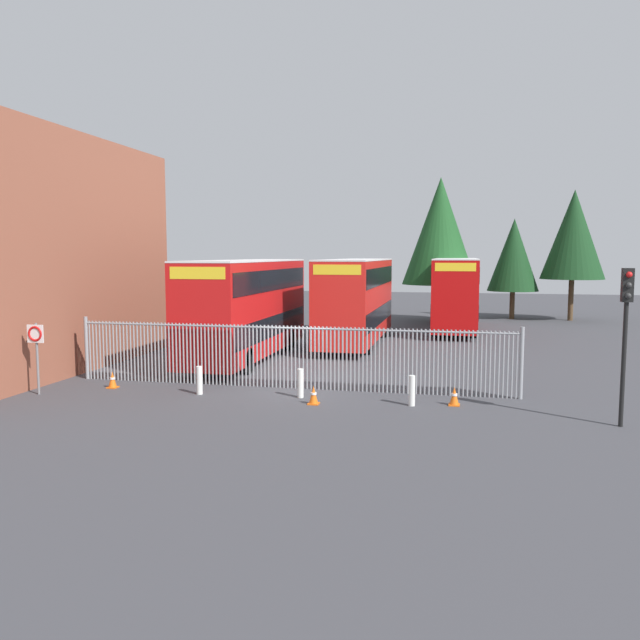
{
  "coord_description": "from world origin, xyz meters",
  "views": [
    {
      "loc": [
        5.52,
        -21.07,
        4.66
      ],
      "look_at": [
        0.0,
        4.0,
        2.0
      ],
      "focal_mm": 35.57,
      "sensor_mm": 36.0,
      "label": 1
    }
  ],
  "objects": [
    {
      "name": "ground_plane",
      "position": [
        0.0,
        8.0,
        0.0
      ],
      "size": [
        100.0,
        100.0,
        0.0
      ],
      "primitive_type": "plane",
      "color": "#3D3D42"
    },
    {
      "name": "depot_building_brick",
      "position": [
        -12.32,
        1.07,
        4.68
      ],
      "size": [
        6.97,
        14.7,
        9.37
      ],
      "primitive_type": "cube",
      "color": "brown",
      "rests_on": "ground"
    },
    {
      "name": "palisade_fence",
      "position": [
        -0.28,
        0.0,
        1.18
      ],
      "size": [
        15.76,
        0.14,
        2.35
      ],
      "color": "gray",
      "rests_on": "ground"
    },
    {
      "name": "double_decker_bus_near_gate",
      "position": [
        -3.65,
        5.53,
        2.42
      ],
      "size": [
        2.54,
        10.81,
        4.42
      ],
      "color": "red",
      "rests_on": "ground"
    },
    {
      "name": "double_decker_bus_behind_fence_left",
      "position": [
        0.31,
        11.43,
        2.42
      ],
      "size": [
        2.54,
        10.81,
        4.42
      ],
      "color": "red",
      "rests_on": "ground"
    },
    {
      "name": "double_decker_bus_behind_fence_right",
      "position": [
        5.3,
        18.59,
        2.42
      ],
      "size": [
        2.54,
        10.81,
        4.42
      ],
      "color": "#B70C0C",
      "rests_on": "ground"
    },
    {
      "name": "bollard_near_left",
      "position": [
        -2.9,
        -1.6,
        0.47
      ],
      "size": [
        0.2,
        0.2,
        0.95
      ],
      "primitive_type": "cylinder",
      "color": "silver",
      "rests_on": "ground"
    },
    {
      "name": "bollard_center_front",
      "position": [
        0.53,
        -1.35,
        0.47
      ],
      "size": [
        0.2,
        0.2,
        0.95
      ],
      "primitive_type": "cylinder",
      "color": "silver",
      "rests_on": "ground"
    },
    {
      "name": "bollard_near_right",
      "position": [
        4.16,
        -1.7,
        0.47
      ],
      "size": [
        0.2,
        0.2,
        0.95
      ],
      "primitive_type": "cylinder",
      "color": "silver",
      "rests_on": "ground"
    },
    {
      "name": "traffic_cone_by_gate",
      "position": [
        1.15,
        -2.16,
        0.29
      ],
      "size": [
        0.34,
        0.34,
        0.59
      ],
      "color": "orange",
      "rests_on": "ground"
    },
    {
      "name": "traffic_cone_mid_forecourt",
      "position": [
        -6.28,
        -1.3,
        0.29
      ],
      "size": [
        0.34,
        0.34,
        0.59
      ],
      "color": "orange",
      "rests_on": "ground"
    },
    {
      "name": "traffic_cone_near_kerb",
      "position": [
        5.45,
        -1.37,
        0.29
      ],
      "size": [
        0.34,
        0.34,
        0.59
      ],
      "color": "orange",
      "rests_on": "ground"
    },
    {
      "name": "speed_limit_sign_post",
      "position": [
        -8.15,
        -2.8,
        1.78
      ],
      "size": [
        0.6,
        0.14,
        2.4
      ],
      "color": "slate",
      "rests_on": "ground"
    },
    {
      "name": "traffic_light_kerbside",
      "position": [
        9.89,
        -2.88,
        2.99
      ],
      "size": [
        0.28,
        0.33,
        4.3
      ],
      "color": "black",
      "rests_on": "ground"
    },
    {
      "name": "tree_tall_back",
      "position": [
        9.29,
        26.66,
        4.62
      ],
      "size": [
        3.63,
        3.63,
        7.23
      ],
      "color": "#4C3823",
      "rests_on": "ground"
    },
    {
      "name": "tree_short_side",
      "position": [
        4.14,
        23.76,
        6.26
      ],
      "size": [
        5.14,
        5.14,
        9.94
      ],
      "color": "#4C3823",
      "rests_on": "ground"
    },
    {
      "name": "tree_mid_row",
      "position": [
        13.25,
        26.41,
        6.04
      ],
      "size": [
        4.36,
        4.36,
        9.17
      ],
      "color": "#4C3823",
      "rests_on": "ground"
    }
  ]
}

